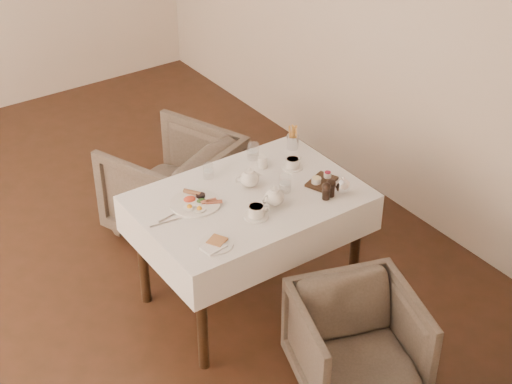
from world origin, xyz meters
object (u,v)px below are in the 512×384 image
object	(u,v)px
armchair_far	(174,185)
table	(249,213)
armchair_near	(357,344)
breakfast_plate	(195,202)
teapot_centre	(249,177)

from	to	relation	value
armchair_far	table	bearing A→B (deg)	68.86
armchair_near	breakfast_plate	bearing A→B (deg)	127.19
armchair_far	armchair_near	bearing A→B (deg)	70.73
breakfast_plate	table	bearing A→B (deg)	-27.85
table	breakfast_plate	bearing A→B (deg)	159.99
table	breakfast_plate	xyz separation A→B (m)	(-0.29, 0.11, 0.13)
teapot_centre	armchair_far	bearing A→B (deg)	110.70
armchair_far	teapot_centre	size ratio (longest dim) A/B	4.86
table	armchair_near	size ratio (longest dim) A/B	1.99
armchair_near	breakfast_plate	world-z (taller)	breakfast_plate
breakfast_plate	teapot_centre	size ratio (longest dim) A/B	1.81
armchair_near	teapot_centre	bearing A→B (deg)	108.17
armchair_far	teapot_centre	xyz separation A→B (m)	(0.06, -0.83, 0.47)
table	breakfast_plate	distance (m)	0.34
armchair_far	breakfast_plate	distance (m)	0.95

